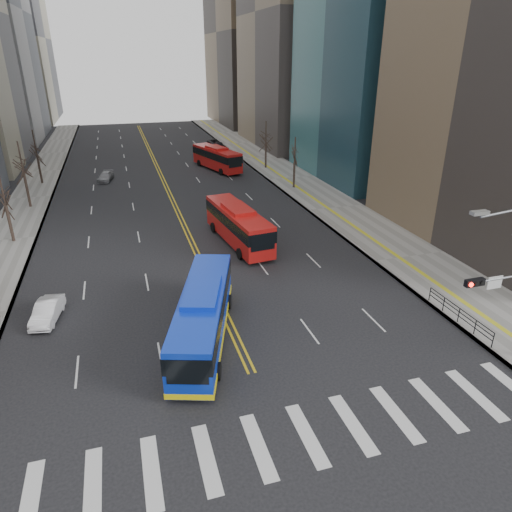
% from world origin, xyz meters
% --- Properties ---
extents(ground, '(220.00, 220.00, 0.00)m').
position_xyz_m(ground, '(0.00, 0.00, 0.00)').
color(ground, black).
extents(sidewalk_right, '(7.00, 130.00, 0.15)m').
position_xyz_m(sidewalk_right, '(17.50, 45.00, 0.07)').
color(sidewalk_right, gray).
rests_on(sidewalk_right, ground).
extents(sidewalk_left, '(5.00, 130.00, 0.15)m').
position_xyz_m(sidewalk_left, '(-16.50, 45.00, 0.07)').
color(sidewalk_left, gray).
rests_on(sidewalk_left, ground).
extents(crosswalk, '(26.70, 4.00, 0.01)m').
position_xyz_m(crosswalk, '(0.00, 0.00, 0.01)').
color(crosswalk, silver).
rests_on(crosswalk, ground).
extents(centerline, '(0.55, 100.00, 0.01)m').
position_xyz_m(centerline, '(0.00, 55.00, 0.01)').
color(centerline, gold).
rests_on(centerline, ground).
extents(office_towers, '(83.00, 134.00, 58.00)m').
position_xyz_m(office_towers, '(0.12, 68.51, 23.92)').
color(office_towers, gray).
rests_on(office_towers, ground).
extents(pedestrian_railing, '(0.06, 6.06, 1.02)m').
position_xyz_m(pedestrian_railing, '(14.30, 6.00, 0.82)').
color(pedestrian_railing, black).
rests_on(pedestrian_railing, sidewalk_right).
extents(street_trees, '(35.20, 47.20, 7.60)m').
position_xyz_m(street_trees, '(-7.18, 34.55, 4.87)').
color(street_trees, '#30241D').
rests_on(street_trees, ground).
extents(blue_bus, '(6.07, 12.02, 3.45)m').
position_xyz_m(blue_bus, '(-1.89, 9.08, 1.81)').
color(blue_bus, '#0C2FC1').
rests_on(blue_bus, ground).
extents(red_bus_near, '(3.84, 11.30, 3.52)m').
position_xyz_m(red_bus_near, '(4.18, 23.74, 1.96)').
color(red_bus_near, red).
rests_on(red_bus_near, ground).
extents(red_bus_far, '(5.59, 11.27, 3.49)m').
position_xyz_m(red_bus_far, '(8.63, 53.39, 1.94)').
color(red_bus_far, red).
rests_on(red_bus_far, ground).
extents(car_white, '(2.03, 4.07, 1.28)m').
position_xyz_m(car_white, '(-11.38, 14.28, 0.64)').
color(car_white, white).
rests_on(car_white, ground).
extents(car_dark_mid, '(2.16, 4.53, 1.49)m').
position_xyz_m(car_dark_mid, '(9.86, 58.28, 0.75)').
color(car_dark_mid, black).
rests_on(car_dark_mid, ground).
extents(car_silver, '(2.54, 4.31, 1.17)m').
position_xyz_m(car_silver, '(-7.71, 51.21, 0.59)').
color(car_silver, gray).
rests_on(car_silver, ground).
extents(car_dark_far, '(2.58, 4.57, 1.21)m').
position_xyz_m(car_dark_far, '(12.50, 72.98, 0.60)').
color(car_dark_far, black).
rests_on(car_dark_far, ground).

